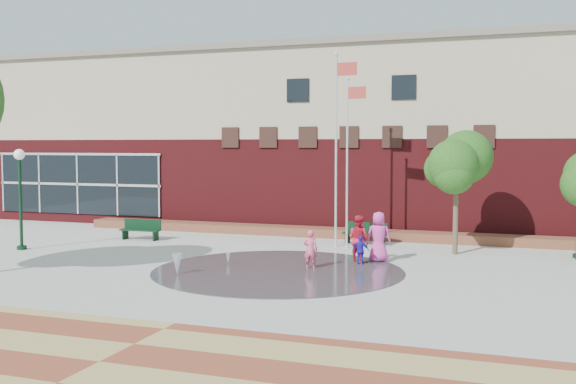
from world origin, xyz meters
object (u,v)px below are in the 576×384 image
(flagpole_right, at_px, (348,154))
(flagpole_left, at_px, (337,139))
(bench_left, at_px, (141,234))
(child_splash, at_px, (310,249))

(flagpole_right, bearing_deg, flagpole_left, 160.52)
(flagpole_left, bearing_deg, flagpole_right, -25.31)
(flagpole_left, relative_size, bench_left, 4.34)
(flagpole_left, distance_m, flagpole_right, 0.84)
(flagpole_right, relative_size, child_splash, 5.18)
(flagpole_left, height_order, child_splash, flagpole_left)
(child_splash, bearing_deg, bench_left, -29.39)
(flagpole_right, distance_m, child_splash, 5.72)
(flagpole_left, xyz_separation_m, flagpole_right, (0.54, -0.29, -0.57))
(child_splash, bearing_deg, flagpole_left, -90.23)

